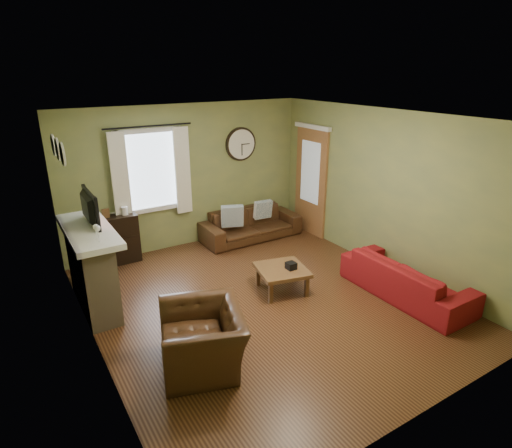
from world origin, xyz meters
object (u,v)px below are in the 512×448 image
armchair (203,338)px  coffee_table (282,279)px  sofa_red (406,278)px  bookshelf (117,240)px  sofa_brown (251,224)px

armchair → coffee_table: size_ratio=1.46×
sofa_red → coffee_table: sofa_red is taller
bookshelf → sofa_brown: (2.52, -0.24, -0.14)m
bookshelf → sofa_red: size_ratio=0.43×
sofa_red → armchair: armchair is taller
armchair → coffee_table: (1.73, 0.92, -0.15)m
coffee_table → sofa_red: bearing=-36.7°
sofa_brown → armchair: (-2.43, -2.98, 0.05)m
sofa_brown → coffee_table: bearing=-108.8°
bookshelf → sofa_brown: bearing=-5.4°
sofa_brown → armchair: 3.84m
sofa_brown → sofa_red: 3.24m
bookshelf → sofa_red: (3.27, -3.39, -0.13)m
bookshelf → coffee_table: size_ratio=1.19×
sofa_brown → armchair: bearing=-129.2°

